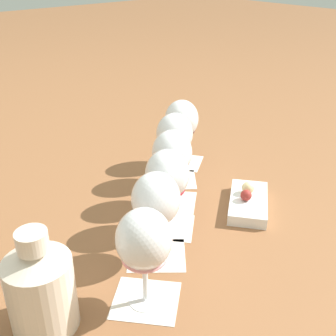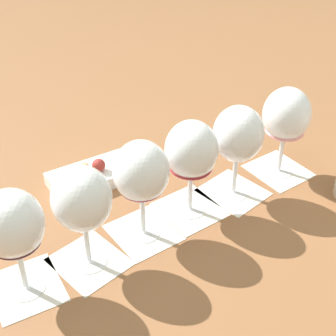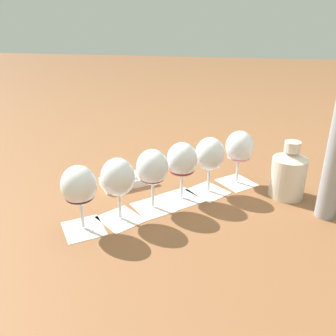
{
  "view_description": "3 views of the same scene",
  "coord_description": "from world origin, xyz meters",
  "px_view_note": "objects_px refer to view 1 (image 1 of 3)",
  "views": [
    {
      "loc": [
        -0.56,
        -0.65,
        0.57
      ],
      "look_at": [
        -0.0,
        -0.0,
        0.13
      ],
      "focal_mm": 45.0,
      "sensor_mm": 36.0,
      "label": 1
    },
    {
      "loc": [
        -0.08,
        0.73,
        0.64
      ],
      "look_at": [
        -0.0,
        -0.0,
        0.13
      ],
      "focal_mm": 55.0,
      "sensor_mm": 36.0,
      "label": 2
    },
    {
      "loc": [
        -0.17,
        0.99,
        0.57
      ],
      "look_at": [
        -0.0,
        -0.0,
        0.13
      ],
      "focal_mm": 38.0,
      "sensor_mm": 36.0,
      "label": 3
    }
  ],
  "objects_px": {
    "wine_glass_3": "(172,156)",
    "ceramic_vase": "(40,287)",
    "snack_dish": "(248,201)",
    "wine_glass_1": "(156,203)",
    "wine_glass_5": "(182,122)",
    "wine_glass_2": "(167,177)",
    "wine_glass_4": "(174,137)",
    "wine_glass_0": "(144,242)"
  },
  "relations": [
    {
      "from": "wine_glass_3",
      "to": "ceramic_vase",
      "type": "relative_size",
      "value": 1.01
    },
    {
      "from": "wine_glass_3",
      "to": "snack_dish",
      "type": "distance_m",
      "value": 0.22
    },
    {
      "from": "wine_glass_3",
      "to": "wine_glass_1",
      "type": "bearing_deg",
      "value": -139.7
    },
    {
      "from": "wine_glass_3",
      "to": "wine_glass_5",
      "type": "relative_size",
      "value": 1.0
    },
    {
      "from": "snack_dish",
      "to": "wine_glass_1",
      "type": "bearing_deg",
      "value": 179.21
    },
    {
      "from": "wine_glass_2",
      "to": "snack_dish",
      "type": "bearing_deg",
      "value": -18.05
    },
    {
      "from": "wine_glass_2",
      "to": "ceramic_vase",
      "type": "bearing_deg",
      "value": -166.87
    },
    {
      "from": "wine_glass_1",
      "to": "wine_glass_3",
      "type": "relative_size",
      "value": 1.0
    },
    {
      "from": "wine_glass_4",
      "to": "snack_dish",
      "type": "relative_size",
      "value": 0.98
    },
    {
      "from": "wine_glass_1",
      "to": "ceramic_vase",
      "type": "height_order",
      "value": "wine_glass_1"
    },
    {
      "from": "wine_glass_4",
      "to": "wine_glass_0",
      "type": "bearing_deg",
      "value": -138.0
    },
    {
      "from": "wine_glass_1",
      "to": "wine_glass_2",
      "type": "distance_m",
      "value": 0.11
    },
    {
      "from": "wine_glass_0",
      "to": "wine_glass_4",
      "type": "bearing_deg",
      "value": 42.0
    },
    {
      "from": "wine_glass_0",
      "to": "wine_glass_1",
      "type": "distance_m",
      "value": 0.13
    },
    {
      "from": "wine_glass_1",
      "to": "wine_glass_4",
      "type": "distance_m",
      "value": 0.33
    },
    {
      "from": "wine_glass_1",
      "to": "wine_glass_4",
      "type": "relative_size",
      "value": 1.0
    },
    {
      "from": "wine_glass_1",
      "to": "snack_dish",
      "type": "relative_size",
      "value": 0.98
    },
    {
      "from": "wine_glass_2",
      "to": "wine_glass_4",
      "type": "distance_m",
      "value": 0.23
    },
    {
      "from": "wine_glass_5",
      "to": "ceramic_vase",
      "type": "relative_size",
      "value": 1.01
    },
    {
      "from": "wine_glass_2",
      "to": "wine_glass_4",
      "type": "xyz_separation_m",
      "value": [
        0.16,
        0.16,
        -0.0
      ]
    },
    {
      "from": "wine_glass_5",
      "to": "snack_dish",
      "type": "height_order",
      "value": "wine_glass_5"
    },
    {
      "from": "wine_glass_2",
      "to": "ceramic_vase",
      "type": "relative_size",
      "value": 1.01
    },
    {
      "from": "wine_glass_3",
      "to": "snack_dish",
      "type": "bearing_deg",
      "value": -48.31
    },
    {
      "from": "ceramic_vase",
      "to": "wine_glass_0",
      "type": "bearing_deg",
      "value": -23.35
    },
    {
      "from": "wine_glass_0",
      "to": "wine_glass_3",
      "type": "distance_m",
      "value": 0.34
    },
    {
      "from": "wine_glass_0",
      "to": "snack_dish",
      "type": "relative_size",
      "value": 0.98
    },
    {
      "from": "wine_glass_0",
      "to": "wine_glass_2",
      "type": "bearing_deg",
      "value": 39.66
    },
    {
      "from": "wine_glass_3",
      "to": "wine_glass_4",
      "type": "bearing_deg",
      "value": 45.44
    },
    {
      "from": "snack_dish",
      "to": "wine_glass_2",
      "type": "bearing_deg",
      "value": 161.95
    },
    {
      "from": "wine_glass_2",
      "to": "wine_glass_4",
      "type": "height_order",
      "value": "same"
    },
    {
      "from": "wine_glass_0",
      "to": "wine_glass_2",
      "type": "relative_size",
      "value": 1.0
    },
    {
      "from": "wine_glass_4",
      "to": "wine_glass_1",
      "type": "bearing_deg",
      "value": -137.89
    },
    {
      "from": "wine_glass_0",
      "to": "ceramic_vase",
      "type": "distance_m",
      "value": 0.18
    },
    {
      "from": "wine_glass_1",
      "to": "wine_glass_3",
      "type": "xyz_separation_m",
      "value": [
        0.16,
        0.14,
        -0.0
      ]
    },
    {
      "from": "wine_glass_0",
      "to": "snack_dish",
      "type": "xyz_separation_m",
      "value": [
        0.39,
        0.08,
        -0.12
      ]
    },
    {
      "from": "wine_glass_3",
      "to": "wine_glass_5",
      "type": "xyz_separation_m",
      "value": [
        0.17,
        0.15,
        0.0
      ]
    },
    {
      "from": "wine_glass_2",
      "to": "wine_glass_3",
      "type": "relative_size",
      "value": 1.0
    },
    {
      "from": "wine_glass_5",
      "to": "ceramic_vase",
      "type": "height_order",
      "value": "wine_glass_5"
    },
    {
      "from": "ceramic_vase",
      "to": "snack_dish",
      "type": "bearing_deg",
      "value": 1.28
    },
    {
      "from": "wine_glass_0",
      "to": "wine_glass_5",
      "type": "bearing_deg",
      "value": 41.19
    },
    {
      "from": "wine_glass_1",
      "to": "wine_glass_2",
      "type": "relative_size",
      "value": 1.0
    },
    {
      "from": "wine_glass_2",
      "to": "wine_glass_4",
      "type": "bearing_deg",
      "value": 44.43
    }
  ]
}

